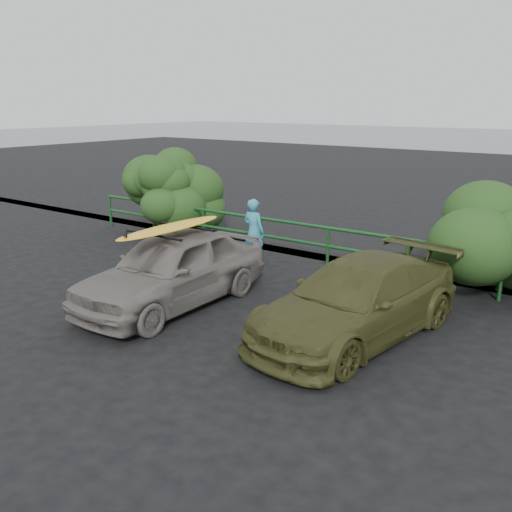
{
  "coord_description": "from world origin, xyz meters",
  "views": [
    {
      "loc": [
        7.52,
        -6.8,
        3.95
      ],
      "look_at": [
        1.37,
        1.56,
        1.12
      ],
      "focal_mm": 40.0,
      "sensor_mm": 36.0,
      "label": 1
    }
  ],
  "objects_px": {
    "sedan": "(172,269)",
    "surfboard": "(171,227)",
    "guardrail": "(293,242)",
    "man": "(254,232)",
    "olive_vehicle": "(357,300)"
  },
  "relations": [
    {
      "from": "man",
      "to": "guardrail",
      "type": "bearing_deg",
      "value": -126.26
    },
    {
      "from": "surfboard",
      "to": "man",
      "type": "bearing_deg",
      "value": 96.72
    },
    {
      "from": "guardrail",
      "to": "sedan",
      "type": "height_order",
      "value": "sedan"
    },
    {
      "from": "guardrail",
      "to": "surfboard",
      "type": "bearing_deg",
      "value": -92.76
    },
    {
      "from": "sedan",
      "to": "surfboard",
      "type": "xyz_separation_m",
      "value": [
        0.0,
        -0.0,
        0.84
      ]
    },
    {
      "from": "olive_vehicle",
      "to": "man",
      "type": "bearing_deg",
      "value": 155.65
    },
    {
      "from": "guardrail",
      "to": "man",
      "type": "height_order",
      "value": "man"
    },
    {
      "from": "man",
      "to": "surfboard",
      "type": "relative_size",
      "value": 0.6
    },
    {
      "from": "guardrail",
      "to": "sedan",
      "type": "relative_size",
      "value": 3.19
    },
    {
      "from": "olive_vehicle",
      "to": "sedan",
      "type": "bearing_deg",
      "value": -161.2
    },
    {
      "from": "guardrail",
      "to": "surfboard",
      "type": "distance_m",
      "value": 4.23
    },
    {
      "from": "sedan",
      "to": "surfboard",
      "type": "relative_size",
      "value": 1.59
    },
    {
      "from": "surfboard",
      "to": "olive_vehicle",
      "type": "bearing_deg",
      "value": 9.77
    },
    {
      "from": "olive_vehicle",
      "to": "man",
      "type": "xyz_separation_m",
      "value": [
        -4.13,
        2.61,
        0.16
      ]
    },
    {
      "from": "olive_vehicle",
      "to": "man",
      "type": "relative_size",
      "value": 2.79
    }
  ]
}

